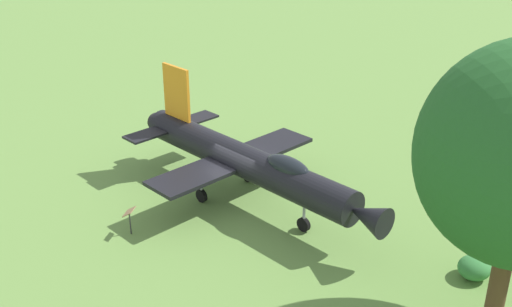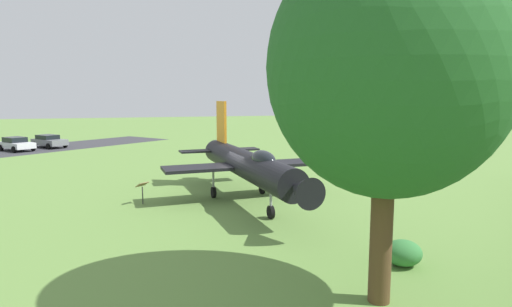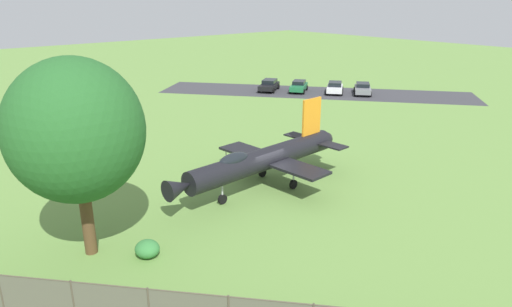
{
  "view_description": "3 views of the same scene",
  "coord_description": "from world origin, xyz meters",
  "px_view_note": "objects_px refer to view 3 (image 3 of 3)",
  "views": [
    {
      "loc": [
        15.1,
        18.48,
        13.2
      ],
      "look_at": [
        -1.34,
        -0.71,
        1.64
      ],
      "focal_mm": 42.97,
      "sensor_mm": 36.0,
      "label": 1
    },
    {
      "loc": [
        5.64,
        20.8,
        5.38
      ],
      "look_at": [
        -0.73,
        -0.43,
        2.42
      ],
      "focal_mm": 29.31,
      "sensor_mm": 36.0,
      "label": 2
    },
    {
      "loc": [
        -20.57,
        18.3,
        11.81
      ],
      "look_at": [
        1.32,
        -0.38,
        1.89
      ],
      "focal_mm": 32.35,
      "sensor_mm": 36.0,
      "label": 3
    }
  ],
  "objects_px": {
    "shade_tree": "(76,131)",
    "parked_car_white": "(335,87)",
    "parked_car_green": "(299,86)",
    "parked_car_gray": "(363,88)",
    "display_jet": "(261,160)",
    "info_plaque": "(226,153)",
    "shrub_near_fence": "(147,249)",
    "parked_car_black": "(269,85)"
  },
  "relations": [
    {
      "from": "info_plaque",
      "to": "display_jet",
      "type": "bearing_deg",
      "value": 167.68
    },
    {
      "from": "info_plaque",
      "to": "parked_car_gray",
      "type": "bearing_deg",
      "value": -72.2
    },
    {
      "from": "shade_tree",
      "to": "parked_car_black",
      "type": "bearing_deg",
      "value": -54.11
    },
    {
      "from": "parked_car_white",
      "to": "parked_car_green",
      "type": "relative_size",
      "value": 1.02
    },
    {
      "from": "parked_car_gray",
      "to": "shrub_near_fence",
      "type": "bearing_deg",
      "value": -15.94
    },
    {
      "from": "shade_tree",
      "to": "info_plaque",
      "type": "distance_m",
      "value": 14.69
    },
    {
      "from": "info_plaque",
      "to": "parked_car_white",
      "type": "relative_size",
      "value": 0.26
    },
    {
      "from": "shade_tree",
      "to": "parked_car_white",
      "type": "xyz_separation_m",
      "value": [
        17.47,
        -38.53,
        -5.38
      ]
    },
    {
      "from": "parked_car_black",
      "to": "parked_car_gray",
      "type": "bearing_deg",
      "value": 94.03
    },
    {
      "from": "info_plaque",
      "to": "shade_tree",
      "type": "bearing_deg",
      "value": 114.67
    },
    {
      "from": "shade_tree",
      "to": "parked_car_black",
      "type": "relative_size",
      "value": 2.02
    },
    {
      "from": "shade_tree",
      "to": "parked_car_green",
      "type": "relative_size",
      "value": 2.19
    },
    {
      "from": "info_plaque",
      "to": "parked_car_white",
      "type": "height_order",
      "value": "parked_car_white"
    },
    {
      "from": "shade_tree",
      "to": "parked_car_gray",
      "type": "distance_m",
      "value": 43.6
    },
    {
      "from": "parked_car_white",
      "to": "parked_car_black",
      "type": "xyz_separation_m",
      "value": [
        6.61,
        5.26,
        0.01
      ]
    },
    {
      "from": "info_plaque",
      "to": "parked_car_white",
      "type": "distance_m",
      "value": 28.59
    },
    {
      "from": "info_plaque",
      "to": "parked_car_black",
      "type": "height_order",
      "value": "parked_car_black"
    },
    {
      "from": "shade_tree",
      "to": "parked_car_green",
      "type": "distance_m",
      "value": 41.76
    },
    {
      "from": "parked_car_gray",
      "to": "shade_tree",
      "type": "bearing_deg",
      "value": -19.51
    },
    {
      "from": "parked_car_white",
      "to": "display_jet",
      "type": "bearing_deg",
      "value": -6.34
    },
    {
      "from": "display_jet",
      "to": "shade_tree",
      "type": "distance_m",
      "value": 12.05
    },
    {
      "from": "display_jet",
      "to": "parked_car_white",
      "type": "bearing_deg",
      "value": -151.61
    },
    {
      "from": "display_jet",
      "to": "parked_car_white",
      "type": "distance_m",
      "value": 32.1
    },
    {
      "from": "display_jet",
      "to": "info_plaque",
      "type": "relative_size",
      "value": 12.15
    },
    {
      "from": "parked_car_gray",
      "to": "parked_car_white",
      "type": "distance_m",
      "value": 3.44
    },
    {
      "from": "display_jet",
      "to": "parked_car_black",
      "type": "bearing_deg",
      "value": -136.52
    },
    {
      "from": "shrub_near_fence",
      "to": "parked_car_green",
      "type": "bearing_deg",
      "value": -55.56
    },
    {
      "from": "display_jet",
      "to": "shade_tree",
      "type": "relative_size",
      "value": 1.47
    },
    {
      "from": "parked_car_green",
      "to": "parked_car_black",
      "type": "distance_m",
      "value": 3.86
    },
    {
      "from": "display_jet",
      "to": "shade_tree",
      "type": "xyz_separation_m",
      "value": [
        -0.49,
        11.32,
        4.12
      ]
    },
    {
      "from": "info_plaque",
      "to": "parked_car_white",
      "type": "bearing_deg",
      "value": -65.74
    },
    {
      "from": "shade_tree",
      "to": "parked_car_gray",
      "type": "xyz_separation_m",
      "value": [
        14.78,
        -40.67,
        -5.38
      ]
    },
    {
      "from": "parked_car_green",
      "to": "shrub_near_fence",
      "type": "bearing_deg",
      "value": -0.91
    },
    {
      "from": "parked_car_gray",
      "to": "parked_car_white",
      "type": "bearing_deg",
      "value": -91.03
    },
    {
      "from": "shrub_near_fence",
      "to": "parked_car_white",
      "type": "relative_size",
      "value": 0.28
    },
    {
      "from": "parked_car_green",
      "to": "parked_car_white",
      "type": "bearing_deg",
      "value": 93.4
    },
    {
      "from": "display_jet",
      "to": "parked_car_gray",
      "type": "bearing_deg",
      "value": -157.62
    },
    {
      "from": "shade_tree",
      "to": "parked_car_white",
      "type": "distance_m",
      "value": 42.65
    },
    {
      "from": "parked_car_gray",
      "to": "parked_car_green",
      "type": "bearing_deg",
      "value": -90.86
    },
    {
      "from": "parked_car_white",
      "to": "parked_car_black",
      "type": "relative_size",
      "value": 0.94
    },
    {
      "from": "display_jet",
      "to": "parked_car_green",
      "type": "bearing_deg",
      "value": -143.4
    },
    {
      "from": "info_plaque",
      "to": "parked_car_white",
      "type": "xyz_separation_m",
      "value": [
        11.75,
        -26.07,
        -0.12
      ]
    }
  ]
}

